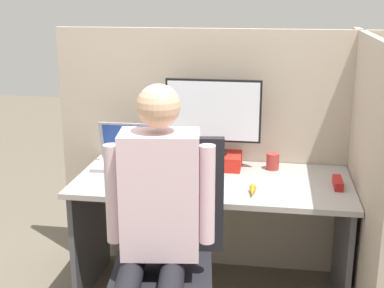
{
  "coord_description": "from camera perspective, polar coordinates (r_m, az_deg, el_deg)",
  "views": [
    {
      "loc": [
        0.32,
        -2.45,
        1.73
      ],
      "look_at": [
        -0.09,
        0.18,
        0.97
      ],
      "focal_mm": 50.0,
      "sensor_mm": 36.0,
      "label": 1
    }
  ],
  "objects": [
    {
      "name": "cubicle_panel_back",
      "position": [
        3.34,
        2.99,
        -0.91
      ],
      "size": [
        2.03,
        0.04,
        1.52
      ],
      "color": "tan",
      "rests_on": "ground"
    },
    {
      "name": "cubicle_panel_right",
      "position": [
        2.94,
        17.66,
        -4.09
      ],
      "size": [
        0.04,
        1.35,
        1.52
      ],
      "color": "tan",
      "rests_on": "ground"
    },
    {
      "name": "desk",
      "position": [
        3.06,
        2.19,
        -6.76
      ],
      "size": [
        1.53,
        0.7,
        0.72
      ],
      "color": "#9E9993",
      "rests_on": "ground"
    },
    {
      "name": "paper_box",
      "position": [
        3.18,
        2.21,
        -1.74
      ],
      "size": [
        0.34,
        0.21,
        0.08
      ],
      "color": "red",
      "rests_on": "desk"
    },
    {
      "name": "monitor",
      "position": [
        3.11,
        2.27,
        3.25
      ],
      "size": [
        0.56,
        0.17,
        0.44
      ],
      "color": "black",
      "rests_on": "paper_box"
    },
    {
      "name": "laptop",
      "position": [
        3.22,
        -6.85,
        -1.5
      ],
      "size": [
        0.38,
        0.24,
        0.26
      ],
      "color": "#99999E",
      "rests_on": "desk"
    },
    {
      "name": "mouse",
      "position": [
        2.98,
        -2.88,
        -3.6
      ],
      "size": [
        0.07,
        0.04,
        0.03
      ],
      "color": "black",
      "rests_on": "desk"
    },
    {
      "name": "stapler",
      "position": [
        2.97,
        15.29,
        -4.03
      ],
      "size": [
        0.05,
        0.16,
        0.05
      ],
      "color": "#A31919",
      "rests_on": "desk"
    },
    {
      "name": "carrot_toy",
      "position": [
        2.78,
        6.46,
        -5.01
      ],
      "size": [
        0.04,
        0.14,
        0.04
      ],
      "color": "orange",
      "rests_on": "desk"
    },
    {
      "name": "office_chair",
      "position": [
        2.57,
        -2.47,
        -11.39
      ],
      "size": [
        0.54,
        0.57,
        1.07
      ],
      "color": "black",
      "rests_on": "ground"
    },
    {
      "name": "person",
      "position": [
        2.32,
        -3.91,
        -7.99
      ],
      "size": [
        0.48,
        0.49,
        1.36
      ],
      "color": "black",
      "rests_on": "ground"
    },
    {
      "name": "coffee_mug",
      "position": [
        3.17,
        8.6,
        -1.85
      ],
      "size": [
        0.07,
        0.07,
        0.1
      ],
      "color": "#A3332D",
      "rests_on": "desk"
    }
  ]
}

